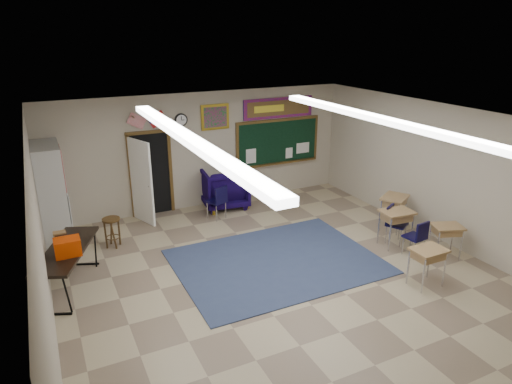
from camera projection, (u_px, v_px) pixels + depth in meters
name	position (u px, v px, depth m)	size (l,w,h in m)	color
floor	(288.00, 283.00, 8.53)	(9.00, 9.00, 0.00)	tan
back_wall	(203.00, 150.00, 11.83)	(8.00, 0.04, 3.00)	#A99D89
left_wall	(42.00, 255.00, 6.38)	(0.04, 9.00, 3.00)	#A99D89
right_wall	(453.00, 178.00, 9.68)	(0.04, 9.00, 3.00)	#A99D89
ceiling	(292.00, 124.00, 7.52)	(8.00, 9.00, 0.04)	beige
area_rug	(277.00, 261.00, 9.29)	(4.00, 3.00, 0.02)	navy
fluorescent_strips	(292.00, 127.00, 7.54)	(3.86, 6.00, 0.10)	white
doorway	(148.00, 176.00, 11.24)	(1.10, 0.89, 2.16)	black
chalkboard	(278.00, 143.00, 12.72)	(2.55, 0.14, 1.30)	#543A18
bulletin_board	(279.00, 108.00, 12.39)	(2.10, 0.05, 0.55)	red
framed_art_print	(215.00, 117.00, 11.66)	(0.75, 0.05, 0.65)	#A68820
wall_clock	(181.00, 120.00, 11.29)	(0.32, 0.05, 0.32)	black
wall_flags	(147.00, 118.00, 10.87)	(1.16, 0.06, 0.70)	red
storage_cabinet	(52.00, 194.00, 9.89)	(0.59, 1.25, 2.20)	#B3B3AE
wingback_armchair	(224.00, 187.00, 12.04)	(1.13, 1.16, 1.05)	black
student_chair_reading	(216.00, 202.00, 11.30)	(0.43, 0.43, 0.86)	black
student_chair_desk_a	(414.00, 238.00, 9.43)	(0.40, 0.40, 0.80)	black
student_chair_desk_b	(397.00, 225.00, 9.98)	(0.42, 0.42, 0.85)	black
student_desk_front_left	(396.00, 226.00, 9.86)	(0.72, 0.57, 0.81)	#A3794C
student_desk_front_right	(393.00, 211.00, 10.66)	(0.85, 0.79, 0.82)	#A3794C
student_desk_back_left	(427.00, 265.00, 8.32)	(0.62, 0.47, 0.74)	#A3794C
student_desk_back_right	(446.00, 240.00, 9.36)	(0.71, 0.62, 0.71)	#A3794C
folding_table	(69.00, 267.00, 8.21)	(1.33, 2.03, 1.10)	black
wooden_stool	(112.00, 232.00, 9.84)	(0.37, 0.37, 0.66)	#452F14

